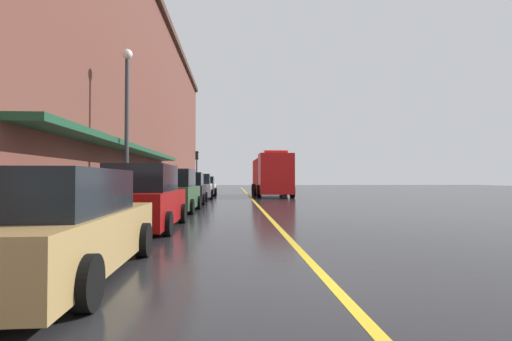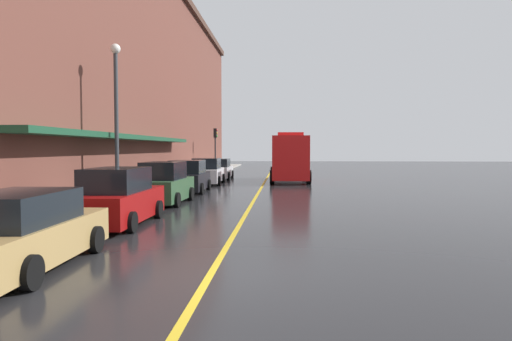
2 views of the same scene
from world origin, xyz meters
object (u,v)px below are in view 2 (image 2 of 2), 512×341
at_px(traffic_light_near, 215,142).
at_px(fire_truck, 289,159).
at_px(parked_car_4, 207,172).
at_px(parked_car_5, 219,169).
at_px(parked_car_2, 164,184).
at_px(parked_car_3, 188,177).
at_px(parked_car_0, 22,232).
at_px(parking_meter_1, 202,166).
at_px(parking_meter_0, 203,166).
at_px(street_lamp_left, 116,105).
at_px(parked_car_1, 118,198).

bearing_deg(traffic_light_near, fire_truck, -53.72).
xyz_separation_m(parked_car_4, fire_truck, (5.78, 3.09, 0.87)).
bearing_deg(fire_truck, parked_car_4, -62.88).
bearing_deg(traffic_light_near, parked_car_5, -78.99).
height_order(parked_car_4, fire_truck, fire_truck).
bearing_deg(traffic_light_near, parked_car_4, -84.00).
bearing_deg(parked_car_2, parked_car_3, 2.22).
height_order(parked_car_0, parked_car_5, parked_car_5).
relative_size(parked_car_0, parked_car_2, 1.14).
relative_size(parked_car_3, parking_meter_1, 3.32).
bearing_deg(parking_meter_0, parked_car_0, -87.27).
relative_size(parked_car_4, parked_car_5, 1.01).
distance_m(parked_car_3, traffic_light_near, 19.01).
bearing_deg(parked_car_5, street_lamp_left, 172.53).
xyz_separation_m(parked_car_5, parking_meter_1, (-1.48, 0.41, 0.28)).
height_order(parked_car_2, fire_truck, fire_truck).
bearing_deg(parked_car_5, parking_meter_0, 58.82).
distance_m(parked_car_2, parked_car_4, 11.45).
height_order(parked_car_1, fire_truck, fire_truck).
height_order(parked_car_5, parking_meter_0, parked_car_5).
bearing_deg(parking_meter_1, parked_car_2, -85.41).
bearing_deg(parked_car_0, parking_meter_1, 1.51).
relative_size(parked_car_3, fire_truck, 0.54).
bearing_deg(street_lamp_left, fire_truck, 62.65).
bearing_deg(parked_car_0, street_lamp_left, 9.15).
bearing_deg(parking_meter_1, parked_car_1, -86.55).
distance_m(parked_car_1, fire_truck, 21.16).
xyz_separation_m(parked_car_2, parked_car_4, (0.01, 11.45, -0.03)).
relative_size(parked_car_4, fire_truck, 0.58).
bearing_deg(parked_car_4, parked_car_3, 177.48).
distance_m(parked_car_0, parked_car_5, 28.27).
relative_size(street_lamp_left, traffic_light_near, 1.61).
relative_size(parked_car_0, parking_meter_0, 3.62).
distance_m(parked_car_5, parking_meter_1, 1.56).
distance_m(parked_car_0, parked_car_4, 22.78).
height_order(parked_car_0, parked_car_3, parked_car_3).
height_order(parked_car_1, parking_meter_1, parked_car_1).
distance_m(parked_car_1, parking_meter_0, 23.65).
bearing_deg(street_lamp_left, parked_car_0, -79.58).
xyz_separation_m(parked_car_4, traffic_light_near, (-1.35, 12.79, 2.30)).
height_order(parked_car_0, street_lamp_left, street_lamp_left).
bearing_deg(street_lamp_left, parked_car_5, 83.19).
bearing_deg(parked_car_1, fire_truck, -15.86).
distance_m(parked_car_5, parking_meter_0, 1.74).
bearing_deg(parked_car_1, parked_car_2, 0.03).
relative_size(fire_truck, street_lamp_left, 1.19).
height_order(parked_car_0, parked_car_4, parked_car_4).
distance_m(parking_meter_1, traffic_light_near, 7.21).
height_order(parked_car_0, parked_car_2, parked_car_2).
relative_size(parked_car_2, parking_meter_0, 3.18).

